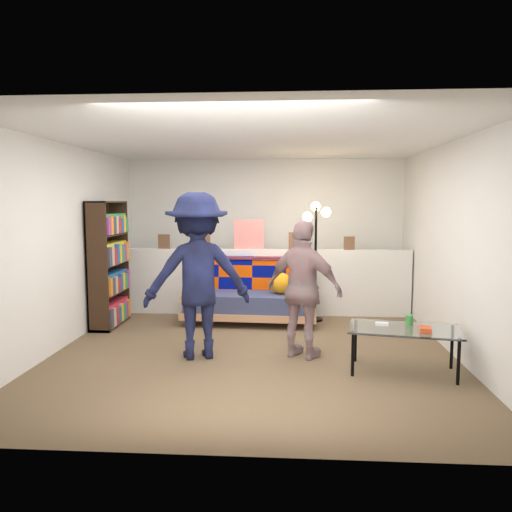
% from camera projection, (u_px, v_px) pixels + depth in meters
% --- Properties ---
extents(ground, '(5.00, 5.00, 0.00)m').
position_uv_depth(ground, '(254.00, 348.00, 5.86)').
color(ground, brown).
rests_on(ground, ground).
extents(room_shell, '(4.60, 5.05, 2.45)m').
position_uv_depth(room_shell, '(256.00, 205.00, 6.15)').
color(room_shell, silver).
rests_on(room_shell, ground).
extents(half_wall_ledge, '(4.45, 0.15, 1.00)m').
position_uv_depth(half_wall_ledge, '(262.00, 282.00, 7.59)').
color(half_wall_ledge, silver).
rests_on(half_wall_ledge, ground).
extents(ledge_decor, '(2.97, 0.02, 0.45)m').
position_uv_depth(ledge_decor, '(247.00, 238.00, 7.51)').
color(ledge_decor, brown).
rests_on(ledge_decor, half_wall_ledge).
extents(futon_sofa, '(1.91, 0.99, 0.80)m').
position_uv_depth(futon_sofa, '(252.00, 296.00, 7.15)').
color(futon_sofa, tan).
rests_on(futon_sofa, ground).
extents(bookshelf, '(0.29, 0.86, 1.72)m').
position_uv_depth(bookshelf, '(109.00, 268.00, 6.88)').
color(bookshelf, black).
rests_on(bookshelf, ground).
extents(coffee_table, '(1.17, 0.78, 0.56)m').
position_uv_depth(coffee_table, '(405.00, 331.00, 5.00)').
color(coffee_table, black).
rests_on(coffee_table, ground).
extents(floor_lamp, '(0.40, 0.32, 1.71)m').
position_uv_depth(floor_lamp, '(316.00, 237.00, 7.14)').
color(floor_lamp, black).
rests_on(floor_lamp, ground).
extents(person_left, '(1.32, 0.99, 1.82)m').
position_uv_depth(person_left, '(197.00, 276.00, 5.47)').
color(person_left, black).
rests_on(person_left, ground).
extents(person_right, '(0.96, 0.75, 1.52)m').
position_uv_depth(person_right, '(304.00, 290.00, 5.45)').
color(person_right, '#C47E85').
rests_on(person_right, ground).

